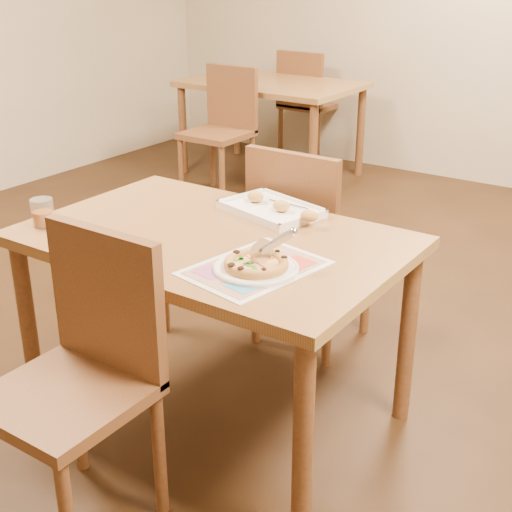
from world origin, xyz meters
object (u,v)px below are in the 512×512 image
Objects in this scene: bg_table at (271,93)px; glass_tumbler at (43,214)px; dining_table at (214,258)px; chair_far at (302,226)px; bg_chair_near at (224,116)px; pizza at (256,264)px; chair_near at (87,347)px; appetizer_tray at (273,209)px; pizza_cutter at (272,245)px; plate at (256,269)px; menu at (255,268)px; bg_chair_far at (305,93)px.

glass_tumbler is at bearing -71.14° from bg_table.
dining_table is 2.77× the size of chair_far.
pizza is (1.89, -2.37, 0.18)m from bg_chair_near.
chair_near is 1.20m from chair_far.
glass_tumbler is (1.05, -3.07, 0.13)m from bg_table.
appetizer_tray is at bearing 86.87° from chair_near.
pizza_cutter is at bearing 114.15° from chair_far.
plate is 0.02m from menu.
bg_chair_near is (-1.60, 2.80, 0.00)m from chair_near.
dining_table is 6.55× the size of pizza.
pizza_cutter is at bearing -57.08° from appetizer_tray.
bg_chair_far is (-1.60, 3.30, -0.07)m from dining_table.
bg_table is at bearing 90.00° from bg_chair_far.
plate is 2.63× the size of glass_tumbler.
dining_table is 2.77× the size of bg_chair_near.
pizza_cutter is at bearing 119.33° from bg_chair_far.
glass_tumbler is (-0.60, -0.57, 0.03)m from appetizer_tray.
chair_near is at bearing -121.86° from menu.
bg_table is 3.52m from pizza.
plate is 1.80× the size of pizza_cutter.
pizza is (1.89, -2.97, 0.11)m from bg_table.
bg_chair_near reaches higher than glass_tumbler.
bg_chair_near reaches higher than appetizer_tray.
appetizer_tray is (-0.24, 0.47, 0.01)m from plate.
bg_table is 3.50m from menu.
chair_near and chair_far have the same top height.
bg_chair_far is 1.12× the size of menu.
chair_near is 0.92m from appetizer_tray.
chair_near is 3.76m from bg_table.
glass_tumbler is (1.05, -3.57, 0.20)m from bg_chair_far.
menu is (0.23, -0.45, -0.01)m from appetizer_tray.
plate is at bearing 167.63° from pizza.
dining_table is at bearing 93.96° from pizza_cutter.
pizza is 0.53m from appetizer_tray.
bg_chair_near is at bearing 128.64° from menu.
chair_near is 2.37× the size of pizza.
chair_near is at bearing 170.78° from pizza_cutter.
bg_chair_near is 1.12× the size of menu.
chair_far is 0.84m from pizza.
glass_tumbler is at bearing -66.98° from bg_chair_near.
chair_near reaches higher than bg_table.
bg_chair_near is 3.24× the size of pizza_cutter.
plate is at bearing -62.45° from appetizer_tray.
pizza is (0.00, -0.00, 0.02)m from plate.
pizza is at bearing 162.19° from pizza_cutter.
glass_tumbler reaches higher than menu.
bg_table is 3.10× the size of menu.
bg_table is at bearing 122.48° from menu.
chair_near is at bearing -93.13° from appetizer_tray.
pizza_cutter is at bearing 8.87° from glass_tumbler.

